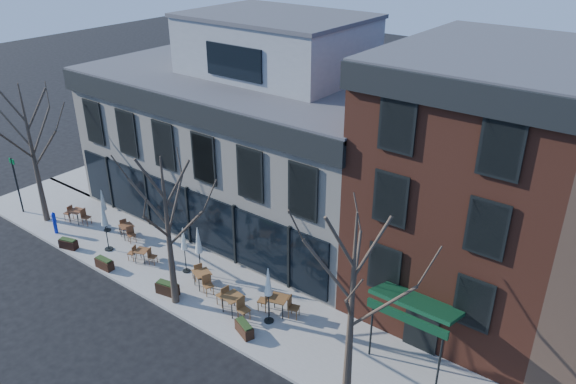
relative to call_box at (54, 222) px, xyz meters
The scene contains 25 objects.
ground 7.73m from the call_box, 28.82° to the left, with size 120.00×120.00×0.00m, color black.
sidewalk_front 10.14m from the call_box, ahead, with size 33.50×4.70×0.15m, color gray.
sidewalk_side 10.73m from the call_box, 114.93° to the left, with size 4.50×12.00×0.15m, color gray.
corner_building 11.77m from the call_box, 52.18° to the left, with size 18.39×10.39×11.10m.
red_brick_building 22.09m from the call_box, 23.76° to the left, with size 8.20×11.78×11.18m.
tree_corner 3.87m from the call_box, 163.95° to the left, with size 3.93×3.98×7.92m.
tree_mid 10.19m from the call_box, ahead, with size 3.50×3.55×7.04m.
tree_right 19.02m from the call_box, ahead, with size 3.72×3.77×7.48m.
sign_pole 3.97m from the call_box, behind, with size 0.50×0.10×3.40m.
call_box is the anchor object (origin of this frame).
cafe_set_0 1.44m from the call_box, 93.84° to the left, with size 1.80×0.85×0.92m.
cafe_set_1 4.04m from the call_box, 31.14° to the left, with size 1.71×0.86×0.88m.
cafe_set_2 6.10m from the call_box, ahead, with size 1.60×0.92×0.83m.
cafe_set_3 10.00m from the call_box, ahead, with size 1.84×1.10×0.95m.
cafe_set_4 12.33m from the call_box, ahead, with size 2.01×0.89×1.03m.
cafe_set_5 14.06m from the call_box, ahead, with size 1.96×1.02×1.01m.
umbrella_0 2.92m from the call_box, 42.96° to the left, with size 0.40×0.40×2.47m.
umbrella_1 3.98m from the call_box, 10.51° to the left, with size 0.45×0.45×2.79m.
umbrella_2 8.60m from the call_box, 11.87° to the left, with size 0.39×0.39×2.43m.
umbrella_3 9.56m from the call_box, 11.07° to the left, with size 0.44×0.44×2.73m.
umbrella_4 14.04m from the call_box, ahead, with size 0.43×0.43×2.69m.
planter_0 2.04m from the call_box, 14.28° to the right, with size 1.03×0.65×0.54m.
planter_1 5.03m from the call_box, ahead, with size 1.00×0.44×0.55m.
planter_2 9.04m from the call_box, ahead, with size 1.14×0.64×0.60m.
planter_3 13.64m from the call_box, ahead, with size 1.08×0.74×0.56m.
Camera 1 is at (19.44, -17.02, 15.64)m, focal length 35.00 mm.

